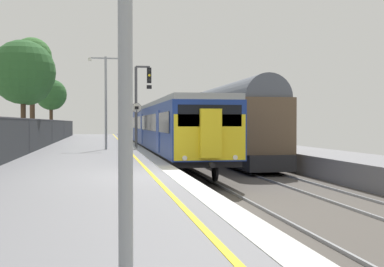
{
  "coord_description": "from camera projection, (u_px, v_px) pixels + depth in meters",
  "views": [
    {
      "loc": [
        -1.81,
        -14.55,
        1.55
      ],
      "look_at": [
        1.34,
        2.97,
        1.17
      ],
      "focal_mm": 46.84,
      "sensor_mm": 36.0,
      "label": 1
    }
  ],
  "objects": [
    {
      "name": "ground",
      "position": [
        251.0,
        194.0,
        15.15
      ],
      "size": [
        17.4,
        110.0,
        1.21
      ],
      "color": "slate"
    },
    {
      "name": "commuter_train_at_platform",
      "position": [
        144.0,
        126.0,
        47.19
      ],
      "size": [
        2.83,
        59.11,
        3.81
      ],
      "color": "navy",
      "rests_on": "ground"
    },
    {
      "name": "freight_train_adjacent_track",
      "position": [
        177.0,
        122.0,
        53.51
      ],
      "size": [
        2.6,
        61.19,
        4.9
      ],
      "color": "#232326",
      "rests_on": "ground"
    },
    {
      "name": "signal_gantry",
      "position": [
        140.0,
        96.0,
        32.29
      ],
      "size": [
        1.1,
        0.24,
        5.23
      ],
      "color": "#47474C",
      "rests_on": "ground"
    },
    {
      "name": "speed_limit_sign",
      "position": [
        137.0,
        120.0,
        30.23
      ],
      "size": [
        0.59,
        0.08,
        2.76
      ],
      "color": "#59595B",
      "rests_on": "ground"
    },
    {
      "name": "platform_lamp_mid",
      "position": [
        106.0,
        94.0,
        29.17
      ],
      "size": [
        2.0,
        0.2,
        5.42
      ],
      "color": "#93999E",
      "rests_on": "ground"
    },
    {
      "name": "background_tree_left",
      "position": [
        24.0,
        75.0,
        30.79
      ],
      "size": [
        3.95,
        3.95,
        6.64
      ],
      "color": "#473323",
      "rests_on": "ground"
    },
    {
      "name": "background_tree_centre",
      "position": [
        52.0,
        96.0,
        52.19
      ],
      "size": [
        3.23,
        3.23,
        6.12
      ],
      "color": "#473323",
      "rests_on": "ground"
    },
    {
      "name": "background_tree_right",
      "position": [
        31.0,
        59.0,
        38.96
      ],
      "size": [
        3.05,
        3.05,
        8.2
      ],
      "color": "#473323",
      "rests_on": "ground"
    }
  ]
}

